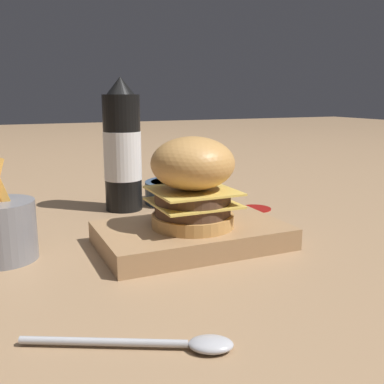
# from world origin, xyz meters

# --- Properties ---
(ground_plane) EXTENTS (6.00, 6.00, 0.00)m
(ground_plane) POSITION_xyz_m (0.00, 0.00, 0.00)
(ground_plane) COLOR #9E7A56
(serving_board) EXTENTS (0.27, 0.17, 0.03)m
(serving_board) POSITION_xyz_m (-0.04, 0.05, 0.02)
(serving_board) COLOR #A37A51
(serving_board) RESTS_ON ground_plane
(burger) EXTENTS (0.12, 0.12, 0.13)m
(burger) POSITION_xyz_m (-0.04, 0.06, 0.10)
(burger) COLOR tan
(burger) RESTS_ON serving_board
(ketchup_bottle) EXTENTS (0.07, 0.07, 0.25)m
(ketchup_bottle) POSITION_xyz_m (-0.01, -0.20, 0.12)
(ketchup_bottle) COLOR black
(ketchup_bottle) RESTS_ON ground_plane
(fries_basket) EXTENTS (0.09, 0.09, 0.14)m
(fries_basket) POSITION_xyz_m (0.21, -0.00, 0.04)
(fries_basket) COLOR slate
(fries_basket) RESTS_ON ground_plane
(side_bowl) EXTENTS (0.13, 0.13, 0.04)m
(side_bowl) POSITION_xyz_m (-0.13, -0.21, 0.02)
(side_bowl) COLOR #384C66
(side_bowl) RESTS_ON ground_plane
(spoon) EXTENTS (0.18, 0.10, 0.01)m
(spoon) POSITION_xyz_m (0.09, 0.30, 0.01)
(spoon) COLOR #B2B2B7
(spoon) RESTS_ON ground_plane
(ketchup_puddle) EXTENTS (0.06, 0.06, 0.00)m
(ketchup_puddle) POSITION_xyz_m (-0.25, -0.09, 0.00)
(ketchup_puddle) COLOR #9E140F
(ketchup_puddle) RESTS_ON ground_plane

